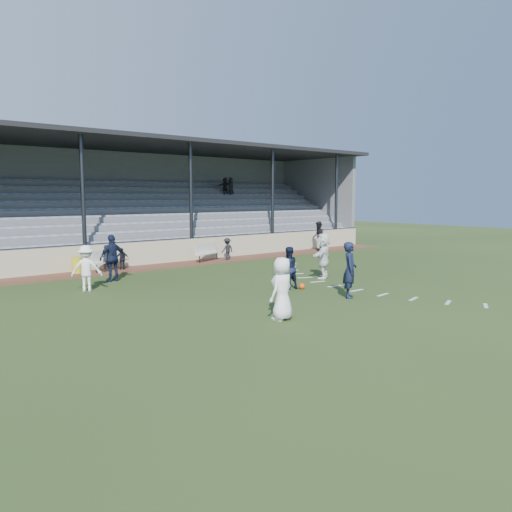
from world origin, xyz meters
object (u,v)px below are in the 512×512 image
at_px(trash_bin, 77,265).
at_px(player_white_lead, 282,289).
at_px(bench_left, 109,258).
at_px(football, 302,286).
at_px(player_navy_lead, 350,270).
at_px(official, 318,236).
at_px(bench_right, 207,251).

xyz_separation_m(trash_bin, player_white_lead, (1.33, -12.40, 0.52)).
height_order(bench_left, football, bench_left).
bearing_deg(football, trash_bin, 118.68).
xyz_separation_m(football, player_white_lead, (-3.82, -2.99, 0.79)).
height_order(football, player_navy_lead, player_navy_lead).
height_order(player_white_lead, official, official).
xyz_separation_m(bench_right, player_navy_lead, (-1.74, -11.33, 0.40)).
relative_size(bench_right, trash_bin, 2.76).
distance_m(bench_left, bench_right, 5.53).
distance_m(trash_bin, football, 10.73).
relative_size(bench_left, football, 8.63).
bearing_deg(player_white_lead, bench_left, -105.52).
bearing_deg(official, bench_left, -49.83).
bearing_deg(official, trash_bin, -49.92).
bearing_deg(bench_right, player_white_lead, -137.05).
distance_m(trash_bin, player_white_lead, 12.48).
bearing_deg(football, bench_left, 111.37).
distance_m(bench_left, player_navy_lead, 12.11).
bearing_deg(trash_bin, official, -2.80).
bearing_deg(football, official, 40.38).
distance_m(football, player_navy_lead, 2.36).
distance_m(player_white_lead, official, 18.21).
bearing_deg(bench_left, bench_right, -22.33).
bearing_deg(official, football, -6.74).
bearing_deg(trash_bin, player_navy_lead, -65.46).
height_order(bench_left, player_white_lead, player_white_lead).
bearing_deg(football, player_navy_lead, -86.15).
bearing_deg(bench_right, trash_bin, 155.97).
bearing_deg(player_white_lead, football, -156.63).
distance_m(trash_bin, official, 15.36).
height_order(football, official, official).
bearing_deg(bench_right, bench_left, 156.37).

